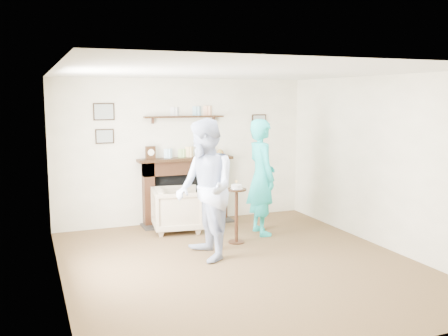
{
  "coord_description": "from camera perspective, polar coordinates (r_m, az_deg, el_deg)",
  "views": [
    {
      "loc": [
        -2.56,
        -5.81,
        2.2
      ],
      "look_at": [
        0.12,
        0.9,
        1.16
      ],
      "focal_mm": 40.0,
      "sensor_mm": 36.0,
      "label": 1
    }
  ],
  "objects": [
    {
      "name": "ground",
      "position": [
        6.72,
        1.91,
        -10.91
      ],
      "size": [
        5.0,
        5.0,
        0.0
      ],
      "primitive_type": "plane",
      "color": "brown",
      "rests_on": "ground"
    },
    {
      "name": "room_shell",
      "position": [
        7.01,
        -0.31,
        3.49
      ],
      "size": [
        4.54,
        5.02,
        2.52
      ],
      "color": "beige",
      "rests_on": "ground"
    },
    {
      "name": "armchair",
      "position": [
        8.33,
        -5.31,
        -7.14
      ],
      "size": [
        0.89,
        0.87,
        0.72
      ],
      "primitive_type": "imported",
      "rotation": [
        0.0,
        0.0,
        1.44
      ],
      "color": "gray",
      "rests_on": "ground"
    },
    {
      "name": "man",
      "position": [
        6.94,
        -2.13,
        -10.29
      ],
      "size": [
        0.73,
        0.93,
        1.91
      ],
      "primitive_type": "imported",
      "rotation": [
        0.0,
        0.0,
        -1.57
      ],
      "color": "silver",
      "rests_on": "ground"
    },
    {
      "name": "woman",
      "position": [
        8.16,
        4.23,
        -7.46
      ],
      "size": [
        0.48,
        0.7,
        1.85
      ],
      "primitive_type": "imported",
      "rotation": [
        0.0,
        0.0,
        1.52
      ],
      "color": "#1DA68D",
      "rests_on": "ground"
    },
    {
      "name": "pedestal_table",
      "position": [
        7.5,
        1.43,
        -4.22
      ],
      "size": [
        0.3,
        0.3,
        0.95
      ],
      "color": "black",
      "rests_on": "ground"
    }
  ]
}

